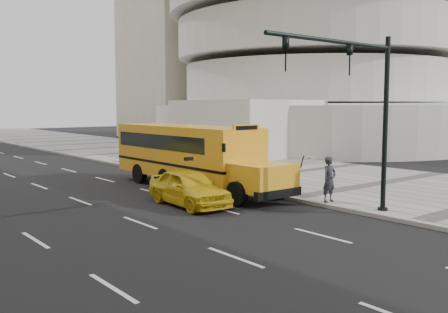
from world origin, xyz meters
TOP-DOWN VIEW (x-y plane):
  - ground at (0.00, 0.00)m, footprint 140.00×140.00m
  - sidewalk_museum at (12.00, 0.00)m, footprint 12.00×140.00m
  - curb_museum at (6.00, 0.00)m, footprint 0.30×140.00m
  - guggenheim at (29.37, 18.51)m, footprint 33.20×42.20m
  - school_bus at (4.50, -0.07)m, footprint 2.96×11.56m
  - taxi_near at (2.00, -3.64)m, footprint 1.96×4.36m
  - pedestrian at (6.32, -7.16)m, footprint 0.67×0.45m
  - traffic_signal at (5.19, -9.41)m, footprint 6.18×0.36m

SIDE VIEW (x-z plane):
  - ground at x=0.00m, z-range 0.00..0.00m
  - sidewalk_museum at x=12.00m, z-range 0.00..0.15m
  - curb_museum at x=6.00m, z-range 0.00..0.15m
  - taxi_near at x=2.00m, z-range 0.00..1.45m
  - pedestrian at x=6.32m, z-range 0.15..1.97m
  - school_bus at x=4.50m, z-range 0.17..3.36m
  - traffic_signal at x=5.19m, z-range 0.89..7.29m
  - guggenheim at x=29.37m, z-range -3.92..31.08m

